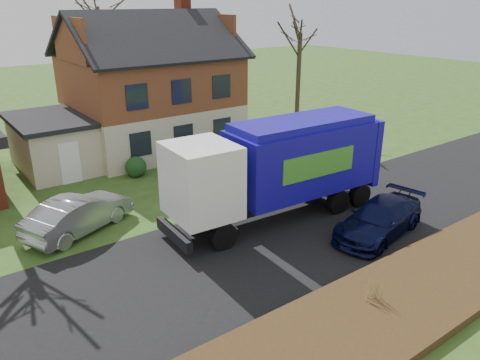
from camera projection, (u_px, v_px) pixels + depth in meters
ground at (274, 241)px, 17.85m from camera, size 120.00×120.00×0.00m
road at (274, 241)px, 17.85m from camera, size 80.00×7.00×0.02m
mulch_verge at (390, 307)px, 13.81m from camera, size 80.00×3.50×0.30m
main_house at (143, 83)px, 27.68m from camera, size 12.95×8.95×9.26m
garbage_truck at (282, 164)px, 19.09m from camera, size 9.70×3.08×4.10m
silver_sedan at (79, 214)px, 18.39m from camera, size 4.78×3.27×1.49m
navy_wagon at (379, 219)px, 18.15m from camera, size 4.94×2.72×1.36m
tree_front_east at (301, 15)px, 29.77m from camera, size 3.41×3.41×9.49m
grass_clump_mid at (375, 287)px, 13.67m from camera, size 0.35×0.29×0.98m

